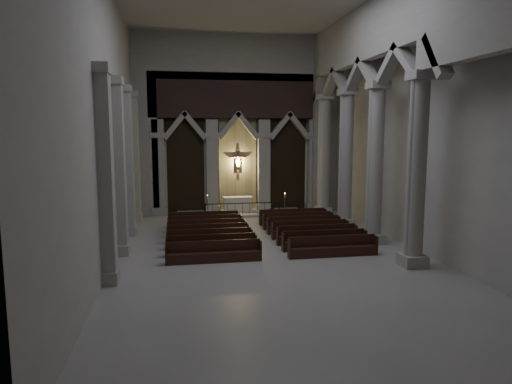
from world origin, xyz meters
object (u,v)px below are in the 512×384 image
altar (238,204)px  candle_stand_right (285,211)px  altar_rail (243,207)px  candle_stand_left (208,213)px  worshipper (272,213)px  pews (260,234)px

altar → candle_stand_right: size_ratio=1.25×
altar_rail → candle_stand_left: size_ratio=3.09×
worshipper → candle_stand_right: bearing=66.1°
altar → altar_rail: altar is taller
worshipper → altar_rail: bearing=144.5°
pews → worshipper: worshipper is taller
candle_stand_left → pews: 6.28m
worshipper → candle_stand_left: bearing=175.1°
altar_rail → candle_stand_left: (-2.31, -0.51, -0.21)m
candle_stand_left → candle_stand_right: candle_stand_left is taller
pews → worshipper: size_ratio=8.65×
altar_rail → candle_stand_right: (2.74, -0.45, -0.22)m
altar → pews: altar is taller
altar_rail → candle_stand_right: candle_stand_right is taller
altar_rail → worshipper: 2.48m
altar → worshipper: 3.74m
altar_rail → pews: altar_rail is taller
altar → altar_rail: size_ratio=0.40×
worshipper → pews: bearing=-94.8°
altar_rail → candle_stand_right: bearing=-9.4°
candle_stand_right → worshipper: candle_stand_right is taller
altar → candle_stand_right: bearing=-33.0°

